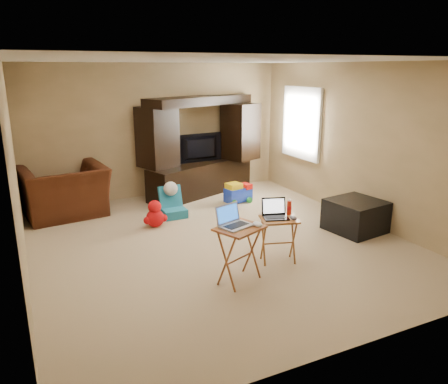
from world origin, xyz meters
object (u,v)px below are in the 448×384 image
mouse_left (258,224)px  mouse_right (293,218)px  ottoman (356,216)px  child_rocker (173,202)px  push_toy (238,192)px  tray_table_right (278,240)px  tray_table_left (240,255)px  water_bottle (289,208)px  laptop_left (236,217)px  recliner (65,192)px  plush_toy (155,213)px  entertainment_center (201,146)px  television (201,148)px  laptop_right (276,209)px

mouse_left → mouse_right: (0.64, 0.22, -0.09)m
ottoman → child_rocker: bearing=141.8°
push_toy → tray_table_right: size_ratio=0.86×
tray_table_left → ottoman: bearing=-6.1°
water_bottle → mouse_left: bearing=-149.5°
push_toy → laptop_left: (-1.46, -2.76, 0.61)m
push_toy → tray_table_left: bearing=-128.7°
recliner → mouse_right: bearing=119.3°
push_toy → laptop_left: size_ratio=1.43×
plush_toy → laptop_left: 2.25m
entertainment_center → child_rocker: bearing=-152.8°
water_bottle → television: bearing=87.6°
child_rocker → mouse_left: mouse_left is taller
mouse_right → ottoman: bearing=20.0°
ottoman → mouse_left: (-2.17, -0.77, 0.46)m
tray_table_right → mouse_left: 0.73m
mouse_left → mouse_right: mouse_left is taller
mouse_right → laptop_left: bearing=-172.3°
plush_toy → water_bottle: (1.25, -1.84, 0.46)m
tray_table_left → water_bottle: bearing=-1.6°
push_toy → tray_table_left: (-1.43, -2.79, 0.15)m
laptop_left → mouse_left: size_ratio=2.58×
recliner → mouse_right: recliner is taller
tray_table_right → water_bottle: 0.44m
water_bottle → push_toy: bearing=77.8°
ottoman → tray_table_left: size_ratio=1.10×
ottoman → water_bottle: size_ratio=4.11×
mouse_left → mouse_right: 0.68m
recliner → child_rocker: 1.82m
plush_toy → laptop_left: laptop_left is taller
tray_table_left → tray_table_right: tray_table_left is taller
plush_toy → laptop_right: size_ratio=1.42×
entertainment_center → mouse_left: bearing=-124.6°
laptop_left → mouse_right: bearing=-11.1°
child_rocker → laptop_right: 2.35m
tray_table_right → water_bottle: size_ratio=3.25×
entertainment_center → plush_toy: (-1.38, -1.43, -0.73)m
plush_toy → tray_table_right: 2.19m
television → tray_table_left: (-1.03, -3.60, -0.57)m
television → mouse_left: 3.77m
recliner → entertainment_center: bearing=178.9°
tray_table_right → mouse_left: (-0.51, -0.34, 0.41)m
tray_table_left → recliner: bearing=92.1°
mouse_right → push_toy: bearing=77.3°
entertainment_center → tray_table_left: size_ratio=3.43×
tray_table_left → tray_table_right: 0.75m
television → laptop_right: 3.34m
tray_table_left → mouse_right: bearing=-12.7°
plush_toy → tray_table_left: size_ratio=0.65×
entertainment_center → mouse_right: (-0.20, -3.47, -0.33)m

